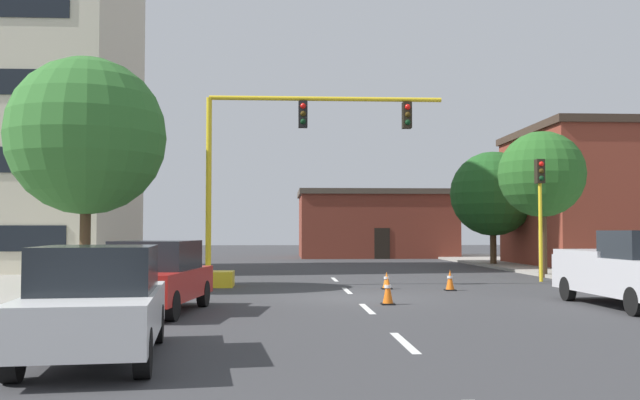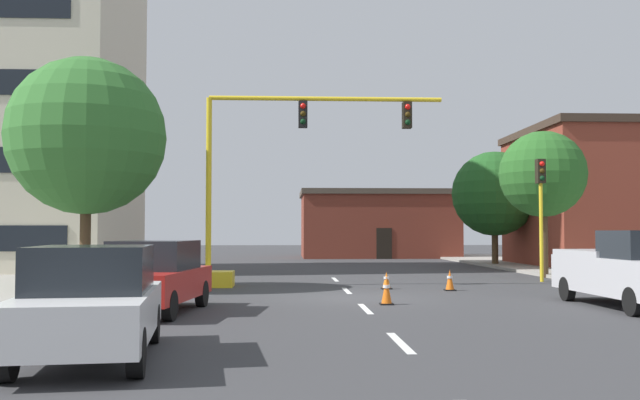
{
  "view_description": "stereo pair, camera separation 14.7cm",
  "coord_description": "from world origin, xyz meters",
  "px_view_note": "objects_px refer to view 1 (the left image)",
  "views": [
    {
      "loc": [
        -2.18,
        -21.08,
        1.97
      ],
      "look_at": [
        -0.79,
        4.53,
        3.1
      ],
      "focal_mm": 40.02,
      "sensor_mm": 36.0,
      "label": 1
    },
    {
      "loc": [
        -2.03,
        -21.09,
        1.97
      ],
      "look_at": [
        -0.79,
        4.53,
        3.1
      ],
      "focal_mm": 40.02,
      "sensor_mm": 36.0,
      "label": 2
    }
  ],
  "objects_px": {
    "pickup_truck_silver": "(633,270)",
    "tree_right_far": "(493,194)",
    "traffic_cone_roadside_a": "(387,281)",
    "traffic_signal_gantry": "(242,223)",
    "traffic_light_pole_right": "(540,192)",
    "tree_left_near": "(87,136)",
    "traffic_cone_roadside_c": "(450,280)",
    "traffic_cone_roadside_b": "(388,291)",
    "sedan_red_mid_left": "(156,276)",
    "sedan_white_near_left": "(96,302)",
    "tree_right_mid": "(542,175)"
  },
  "relations": [
    {
      "from": "traffic_cone_roadside_a",
      "to": "traffic_cone_roadside_b",
      "type": "relative_size",
      "value": 0.78
    },
    {
      "from": "traffic_light_pole_right",
      "to": "tree_left_near",
      "type": "relative_size",
      "value": 0.61
    },
    {
      "from": "traffic_light_pole_right",
      "to": "tree_right_mid",
      "type": "height_order",
      "value": "tree_right_mid"
    },
    {
      "from": "traffic_cone_roadside_c",
      "to": "sedan_white_near_left",
      "type": "bearing_deg",
      "value": -124.51
    },
    {
      "from": "tree_right_far",
      "to": "traffic_signal_gantry",
      "type": "bearing_deg",
      "value": -133.24
    },
    {
      "from": "traffic_signal_gantry",
      "to": "tree_left_near",
      "type": "distance_m",
      "value": 6.05
    },
    {
      "from": "sedan_red_mid_left",
      "to": "sedan_white_near_left",
      "type": "bearing_deg",
      "value": -88.33
    },
    {
      "from": "pickup_truck_silver",
      "to": "traffic_cone_roadside_c",
      "type": "bearing_deg",
      "value": 122.08
    },
    {
      "from": "traffic_signal_gantry",
      "to": "pickup_truck_silver",
      "type": "bearing_deg",
      "value": -35.78
    },
    {
      "from": "tree_right_far",
      "to": "traffic_cone_roadside_b",
      "type": "xyz_separation_m",
      "value": [
        -9.1,
        -20.6,
        -3.72
      ]
    },
    {
      "from": "sedan_white_near_left",
      "to": "sedan_red_mid_left",
      "type": "height_order",
      "value": "same"
    },
    {
      "from": "traffic_signal_gantry",
      "to": "tree_right_mid",
      "type": "relative_size",
      "value": 1.48
    },
    {
      "from": "tree_left_near",
      "to": "traffic_cone_roadside_c",
      "type": "xyz_separation_m",
      "value": [
        12.15,
        -0.73,
        -4.82
      ]
    },
    {
      "from": "pickup_truck_silver",
      "to": "traffic_cone_roadside_b",
      "type": "relative_size",
      "value": 7.16
    },
    {
      "from": "traffic_signal_gantry",
      "to": "traffic_light_pole_right",
      "type": "height_order",
      "value": "traffic_signal_gantry"
    },
    {
      "from": "sedan_red_mid_left",
      "to": "traffic_cone_roadside_a",
      "type": "xyz_separation_m",
      "value": [
        6.62,
        6.77,
        -0.6
      ]
    },
    {
      "from": "tree_right_far",
      "to": "traffic_light_pole_right",
      "type": "bearing_deg",
      "value": -98.36
    },
    {
      "from": "traffic_light_pole_right",
      "to": "traffic_cone_roadside_a",
      "type": "xyz_separation_m",
      "value": [
        -6.56,
        -3.21,
        -3.24
      ]
    },
    {
      "from": "sedan_white_near_left",
      "to": "sedan_red_mid_left",
      "type": "xyz_separation_m",
      "value": [
        -0.18,
        6.25,
        0.0
      ]
    },
    {
      "from": "traffic_light_pole_right",
      "to": "sedan_white_near_left",
      "type": "relative_size",
      "value": 1.03
    },
    {
      "from": "traffic_cone_roadside_c",
      "to": "traffic_cone_roadside_b",
      "type": "bearing_deg",
      "value": -121.99
    },
    {
      "from": "sedan_red_mid_left",
      "to": "traffic_cone_roadside_c",
      "type": "relative_size",
      "value": 6.71
    },
    {
      "from": "traffic_signal_gantry",
      "to": "tree_right_far",
      "type": "height_order",
      "value": "traffic_signal_gantry"
    },
    {
      "from": "pickup_truck_silver",
      "to": "traffic_cone_roadside_c",
      "type": "relative_size",
      "value": 7.8
    },
    {
      "from": "sedan_white_near_left",
      "to": "sedan_red_mid_left",
      "type": "relative_size",
      "value": 1.0
    },
    {
      "from": "traffic_light_pole_right",
      "to": "tree_right_mid",
      "type": "xyz_separation_m",
      "value": [
        1.03,
        2.57,
        0.87
      ]
    },
    {
      "from": "sedan_white_near_left",
      "to": "pickup_truck_silver",
      "type": "bearing_deg",
      "value": 29.66
    },
    {
      "from": "traffic_signal_gantry",
      "to": "tree_right_mid",
      "type": "height_order",
      "value": "traffic_signal_gantry"
    },
    {
      "from": "traffic_signal_gantry",
      "to": "traffic_cone_roadside_c",
      "type": "relative_size",
      "value": 13.32
    },
    {
      "from": "tree_right_mid",
      "to": "traffic_cone_roadside_b",
      "type": "bearing_deg",
      "value": -127.37
    },
    {
      "from": "tree_right_far",
      "to": "tree_right_mid",
      "type": "relative_size",
      "value": 1.03
    },
    {
      "from": "pickup_truck_silver",
      "to": "traffic_cone_roadside_b",
      "type": "xyz_separation_m",
      "value": [
        -6.19,
        1.12,
        -0.6
      ]
    },
    {
      "from": "traffic_signal_gantry",
      "to": "tree_right_far",
      "type": "distance_m",
      "value": 19.57
    },
    {
      "from": "tree_left_near",
      "to": "pickup_truck_silver",
      "type": "bearing_deg",
      "value": -21.79
    },
    {
      "from": "tree_left_near",
      "to": "tree_right_mid",
      "type": "relative_size",
      "value": 1.25
    },
    {
      "from": "tree_right_far",
      "to": "tree_right_mid",
      "type": "bearing_deg",
      "value": -94.56
    },
    {
      "from": "traffic_light_pole_right",
      "to": "tree_right_mid",
      "type": "bearing_deg",
      "value": 68.14
    },
    {
      "from": "traffic_light_pole_right",
      "to": "tree_right_far",
      "type": "distance_m",
      "value": 12.41
    },
    {
      "from": "traffic_light_pole_right",
      "to": "traffic_cone_roadside_c",
      "type": "height_order",
      "value": "traffic_light_pole_right"
    },
    {
      "from": "sedan_red_mid_left",
      "to": "tree_right_far",
      "type": "bearing_deg",
      "value": 56.03
    },
    {
      "from": "traffic_signal_gantry",
      "to": "traffic_cone_roadside_b",
      "type": "height_order",
      "value": "traffic_signal_gantry"
    },
    {
      "from": "tree_right_far",
      "to": "traffic_cone_roadside_c",
      "type": "xyz_separation_m",
      "value": [
        -6.36,
        -16.21,
        -3.75
      ]
    },
    {
      "from": "pickup_truck_silver",
      "to": "tree_right_far",
      "type": "bearing_deg",
      "value": 82.38
    },
    {
      "from": "traffic_signal_gantry",
      "to": "tree_left_near",
      "type": "xyz_separation_m",
      "value": [
        -5.16,
        -1.29,
        2.9
      ]
    },
    {
      "from": "tree_right_mid",
      "to": "sedan_red_mid_left",
      "type": "xyz_separation_m",
      "value": [
        -14.21,
        -12.54,
        -3.51
      ]
    },
    {
      "from": "pickup_truck_silver",
      "to": "sedan_white_near_left",
      "type": "distance_m",
      "value": 13.69
    },
    {
      "from": "traffic_cone_roadside_a",
      "to": "traffic_signal_gantry",
      "type": "bearing_deg",
      "value": 165.64
    },
    {
      "from": "traffic_cone_roadside_b",
      "to": "tree_right_mid",
      "type": "bearing_deg",
      "value": 52.63
    },
    {
      "from": "traffic_cone_roadside_b",
      "to": "traffic_cone_roadside_c",
      "type": "bearing_deg",
      "value": 58.01
    },
    {
      "from": "traffic_light_pole_right",
      "to": "tree_left_near",
      "type": "distance_m",
      "value": 17.08
    }
  ]
}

